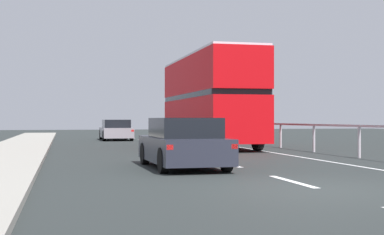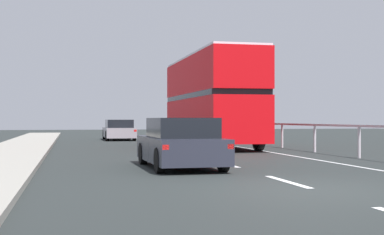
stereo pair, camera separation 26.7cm
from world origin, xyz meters
The scene contains 6 objects.
ground_plane centered at (0.00, 0.00, -0.05)m, with size 75.84×120.00×0.10m, color #252929.
lane_paint_markings centered at (2.00, 8.67, 0.00)m, with size 3.51×46.00×0.01m.
bridge_side_railing centered at (5.14, 9.00, 0.92)m, with size 0.10×42.00×1.15m.
double_decker_bus_red centered at (2.14, 15.92, 2.35)m, with size 2.61×10.42×4.39m.
hatchback_car_near centered at (-1.58, 4.94, 0.66)m, with size 1.91×4.20×1.38m.
sedan_car_ahead centered at (-1.52, 25.36, 0.63)m, with size 1.88×4.53×1.30m.
Camera 1 is at (-4.80, -9.77, 1.35)m, focal length 51.23 mm.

